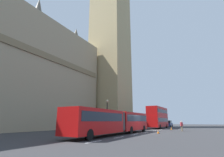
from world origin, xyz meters
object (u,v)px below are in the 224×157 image
(traffic_cone_middle, at_px, (171,128))
(street_lamp, at_px, (107,113))
(sedan_lead, at_px, (168,124))
(articulated_bus, at_px, (116,121))
(double_decker_bus, at_px, (158,117))
(traffic_cone_west, at_px, (158,132))
(clock_tower, at_px, (110,6))
(pedestrian_near_cones, at_px, (182,126))

(traffic_cone_middle, relative_size, street_lamp, 0.11)
(sedan_lead, height_order, street_lamp, street_lamp)
(sedan_lead, bearing_deg, articulated_bus, 179.73)
(sedan_lead, xyz_separation_m, traffic_cone_middle, (-16.32, -3.78, -0.63))
(double_decker_bus, xyz_separation_m, traffic_cone_west, (-17.26, -4.28, -2.43))
(traffic_cone_middle, xyz_separation_m, street_lamp, (-10.49, 8.43, 2.77))
(double_decker_bus, relative_size, traffic_cone_middle, 18.32)
(clock_tower, height_order, double_decker_bus, clock_tower)
(clock_tower, bearing_deg, articulated_bus, -148.75)
(double_decker_bus, bearing_deg, pedestrian_near_cones, -146.48)
(articulated_bus, xyz_separation_m, sedan_lead, (32.13, -0.15, -0.83))
(traffic_cone_west, height_order, street_lamp, street_lamp)
(sedan_lead, bearing_deg, pedestrian_near_cones, -162.87)
(clock_tower, xyz_separation_m, articulated_bus, (-23.06, -13.99, -37.60))
(sedan_lead, bearing_deg, traffic_cone_west, -171.56)
(clock_tower, distance_m, pedestrian_near_cones, 44.90)
(clock_tower, distance_m, street_lamp, 41.49)
(sedan_lead, distance_m, traffic_cone_west, 28.15)
(sedan_lead, height_order, traffic_cone_west, sedan_lead)
(sedan_lead, xyz_separation_m, traffic_cone_west, (-27.84, -4.13, -0.63))
(traffic_cone_middle, bearing_deg, articulated_bus, 166.05)
(traffic_cone_west, relative_size, traffic_cone_middle, 1.00)
(double_decker_bus, height_order, sedan_lead, double_decker_bus)
(sedan_lead, relative_size, street_lamp, 0.83)
(traffic_cone_west, distance_m, pedestrian_near_cones, 7.94)
(articulated_bus, xyz_separation_m, traffic_cone_west, (4.30, -4.28, -1.46))
(articulated_bus, xyz_separation_m, double_decker_bus, (21.56, 0.00, 0.96))
(articulated_bus, height_order, traffic_cone_middle, articulated_bus)
(traffic_cone_middle, bearing_deg, pedestrian_near_cones, -147.79)
(traffic_cone_middle, bearing_deg, clock_tower, 67.99)
(articulated_bus, height_order, sedan_lead, articulated_bus)
(sedan_lead, height_order, pedestrian_near_cones, sedan_lead)
(sedan_lead, bearing_deg, double_decker_bus, 179.18)
(street_lamp, xyz_separation_m, pedestrian_near_cones, (6.60, -10.89, -2.14))
(articulated_bus, relative_size, double_decker_bus, 1.68)
(clock_tower, bearing_deg, street_lamp, -151.86)
(double_decker_bus, height_order, traffic_cone_west, double_decker_bus)
(traffic_cone_middle, bearing_deg, traffic_cone_west, -178.26)
(clock_tower, distance_m, articulated_bus, 46.28)
(sedan_lead, distance_m, pedestrian_near_cones, 21.14)
(clock_tower, relative_size, traffic_cone_west, 128.82)
(traffic_cone_middle, xyz_separation_m, pedestrian_near_cones, (-3.89, -2.45, 0.63))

